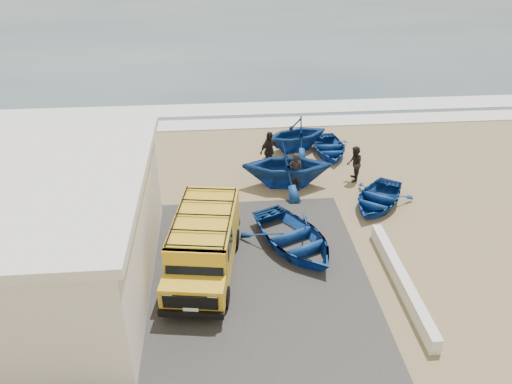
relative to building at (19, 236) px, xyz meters
name	(u,v)px	position (x,y,z in m)	size (l,w,h in m)	color
ground	(249,243)	(7.50, 2.00, -2.16)	(160.00, 160.00, 0.00)	#907954
slab	(196,278)	(5.50, 0.00, -2.14)	(12.00, 10.00, 0.05)	#373533
ocean	(219,0)	(7.50, 58.00, -2.16)	(180.00, 88.00, 0.01)	#385166
surf_line	(234,124)	(7.50, 14.00, -2.13)	(180.00, 1.60, 0.06)	white
surf_wash	(232,109)	(7.50, 16.50, -2.14)	(180.00, 2.20, 0.04)	white
building	(19,236)	(0.00, 0.00, 0.00)	(8.40, 9.40, 4.30)	white
parapet	(402,280)	(12.50, -1.00, -1.89)	(0.35, 6.00, 0.55)	silver
van	(204,243)	(5.84, 0.47, -0.97)	(2.77, 5.42, 2.22)	gold
boat_near_left	(294,238)	(9.18, 1.54, -1.71)	(3.11, 4.36, 0.90)	navy
boat_near_right	(378,198)	(13.24, 4.27, -1.80)	(2.53, 3.55, 0.74)	navy
boat_mid_left	(287,165)	(9.57, 6.39, -1.09)	(3.53, 4.08, 2.15)	navy
boat_mid_right	(329,148)	(12.26, 9.57, -1.81)	(2.42, 3.39, 0.70)	navy
boat_far_left	(296,134)	(10.57, 10.18, -1.24)	(3.02, 3.50, 1.85)	navy
fisherman_front	(295,172)	(9.88, 5.91, -1.23)	(0.68, 0.45, 1.87)	black
fisherman_middle	(354,164)	(12.77, 6.59, -1.30)	(0.84, 0.66, 1.73)	black
fisherman_back	(269,151)	(8.93, 8.11, -1.18)	(1.15, 0.48, 1.97)	black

